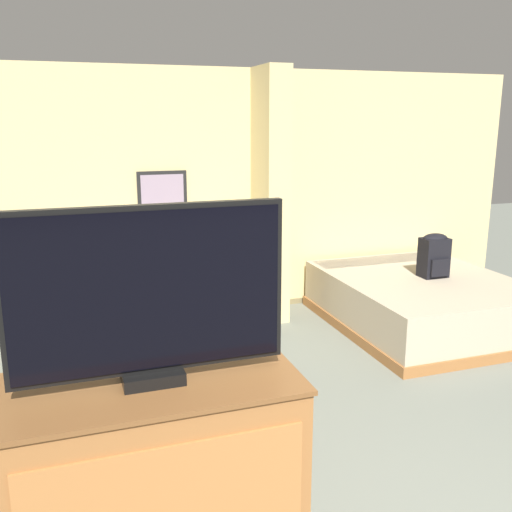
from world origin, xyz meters
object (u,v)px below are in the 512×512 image
coffee_table (187,325)px  tv (149,295)px  table_lamp (63,260)px  backpack (434,255)px  tv_dresser (159,500)px  bed (420,301)px  couch (173,301)px

coffee_table → tv: tv is taller
table_lamp → backpack: (3.56, -0.71, -0.06)m
coffee_table → tv: bearing=-104.7°
tv_dresser → bed: tv_dresser is taller
tv_dresser → tv: tv is taller
bed → backpack: 0.50m
couch → coffee_table: 0.90m
tv → bed: tv is taller
couch → tv: (-0.68, -3.30, 1.12)m
backpack → tv: bearing=-141.0°
table_lamp → tv: size_ratio=0.40×
bed → tv: bearing=-139.7°
coffee_table → tv_dresser: 2.49m
couch → backpack: (2.55, -0.68, 0.43)m
table_lamp → tv: bearing=-84.4°
tv_dresser → backpack: size_ratio=2.62×
couch → bed: size_ratio=0.84×
coffee_table → backpack: backpack is taller
couch → tv_dresser: 3.38m
couch → tv_dresser: bearing=-101.7°
table_lamp → backpack: backpack is taller
tv → table_lamp: bearing=95.6°
couch → tv_dresser: size_ratio=1.48×
table_lamp → tv: 3.41m
bed → backpack: size_ratio=4.62×
table_lamp → tv_dresser: tv_dresser is taller
couch → bed: couch is taller
tv → coffee_table: bearing=75.3°
table_lamp → bed: 3.56m
backpack → table_lamp: bearing=168.7°
tv → backpack: (3.23, 2.62, -0.69)m
couch → table_lamp: bearing=178.0°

